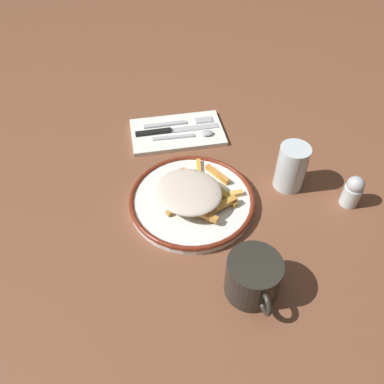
% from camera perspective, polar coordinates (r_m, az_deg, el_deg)
% --- Properties ---
extents(ground_plane, '(2.60, 2.60, 0.00)m').
position_cam_1_polar(ground_plane, '(0.81, 0.00, -1.70)').
color(ground_plane, brown).
extents(plate, '(0.26, 0.26, 0.02)m').
position_cam_1_polar(plate, '(0.81, 0.00, -1.19)').
color(plate, white).
rests_on(plate, ground_plane).
extents(fries_heap, '(0.21, 0.21, 0.04)m').
position_cam_1_polar(fries_heap, '(0.78, -0.02, -0.02)').
color(fries_heap, gold).
rests_on(fries_heap, plate).
extents(napkin, '(0.16, 0.24, 0.01)m').
position_cam_1_polar(napkin, '(0.98, -2.21, 8.85)').
color(napkin, white).
rests_on(napkin, ground_plane).
extents(fork, '(0.03, 0.18, 0.01)m').
position_cam_1_polar(fork, '(1.00, -1.91, 10.23)').
color(fork, silver).
rests_on(fork, napkin).
extents(knife, '(0.03, 0.21, 0.01)m').
position_cam_1_polar(knife, '(0.98, -3.33, 9.10)').
color(knife, black).
rests_on(knife, napkin).
extents(spoon, '(0.03, 0.15, 0.01)m').
position_cam_1_polar(spoon, '(0.96, 0.25, 8.51)').
color(spoon, silver).
rests_on(spoon, napkin).
extents(water_glass, '(0.06, 0.06, 0.10)m').
position_cam_1_polar(water_glass, '(0.84, 14.52, 3.63)').
color(water_glass, silver).
rests_on(water_glass, ground_plane).
extents(coffee_mug, '(0.12, 0.09, 0.08)m').
position_cam_1_polar(coffee_mug, '(0.67, 9.07, -12.41)').
color(coffee_mug, '#292720').
rests_on(coffee_mug, ground_plane).
extents(salt_shaker, '(0.04, 0.04, 0.07)m').
position_cam_1_polar(salt_shaker, '(0.86, 22.78, 0.14)').
color(salt_shaker, silver).
rests_on(salt_shaker, ground_plane).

